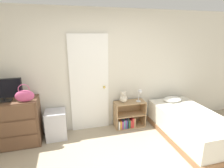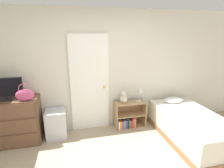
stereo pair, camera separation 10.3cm
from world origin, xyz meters
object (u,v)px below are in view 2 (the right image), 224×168
(tv, at_px, (4,89))
(teddy_bear, at_px, (124,98))
(handbag, at_px, (25,95))
(storage_bin, at_px, (56,124))
(dresser, at_px, (13,122))
(desk_lamp, at_px, (140,93))
(bookshelf, at_px, (128,117))
(bed, at_px, (190,126))

(tv, height_order, teddy_bear, tv)
(handbag, height_order, storage_bin, handbag)
(dresser, xyz_separation_m, handbag, (0.32, -0.15, 0.56))
(desk_lamp, bearing_deg, bookshelf, 170.73)
(dresser, relative_size, tv, 1.61)
(dresser, distance_m, storage_bin, 0.79)
(tv, distance_m, handbag, 0.39)
(tv, relative_size, teddy_bear, 2.36)
(tv, distance_m, bookshelf, 2.53)
(dresser, distance_m, desk_lamp, 2.60)
(storage_bin, bearing_deg, bookshelf, 1.37)
(storage_bin, relative_size, bookshelf, 0.84)
(tv, height_order, desk_lamp, tv)
(tv, distance_m, teddy_bear, 2.29)
(bookshelf, relative_size, teddy_bear, 2.62)
(teddy_bear, bearing_deg, desk_lamp, -6.72)
(bed, bearing_deg, tv, 169.42)
(handbag, relative_size, bookshelf, 0.47)
(bookshelf, bearing_deg, tv, -177.53)
(bookshelf, xyz_separation_m, bed, (1.05, -0.74, 0.05))
(tv, bearing_deg, handbag, -19.62)
(dresser, xyz_separation_m, desk_lamp, (2.57, 0.04, 0.35))
(dresser, bearing_deg, teddy_bear, 2.10)
(tv, bearing_deg, storage_bin, 4.55)
(desk_lamp, height_order, bed, desk_lamp)
(tv, distance_m, bed, 3.58)
(dresser, bearing_deg, bookshelf, 1.95)
(tv, bearing_deg, bed, -10.58)
(dresser, height_order, storage_bin, dresser)
(handbag, relative_size, desk_lamp, 1.13)
(desk_lamp, distance_m, bed, 1.19)
(teddy_bear, bearing_deg, bookshelf, -0.98)
(handbag, distance_m, desk_lamp, 2.27)
(dresser, bearing_deg, storage_bin, 3.11)
(bed, bearing_deg, teddy_bear, 147.49)
(handbag, bearing_deg, storage_bin, 22.65)
(handbag, xyz_separation_m, teddy_bear, (1.90, 0.23, -0.30))
(bookshelf, height_order, bed, bed)
(storage_bin, distance_m, desk_lamp, 1.87)
(tv, bearing_deg, teddy_bear, 2.64)
(dresser, bearing_deg, handbag, -25.03)
(handbag, xyz_separation_m, storage_bin, (0.46, 0.19, -0.73))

